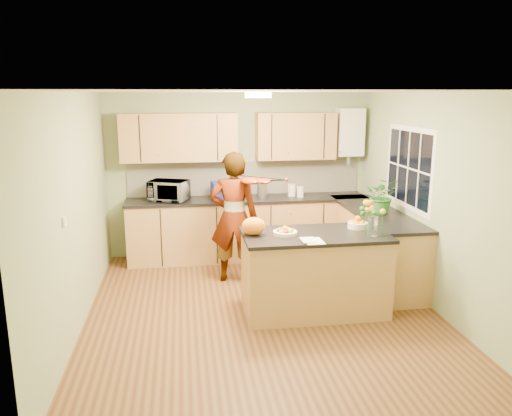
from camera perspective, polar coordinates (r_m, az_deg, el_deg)
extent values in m
plane|color=#502C17|center=(5.97, 0.67, -11.56)|extent=(4.50, 4.50, 0.00)
cube|color=white|center=(5.43, 0.74, 13.19)|extent=(4.00, 4.50, 0.02)
cube|color=#97A878|center=(7.76, -1.96, 3.84)|extent=(4.00, 0.02, 2.50)
cube|color=#97A878|center=(3.46, 6.72, -7.92)|extent=(4.00, 0.02, 2.50)
cube|color=#97A878|center=(5.62, -19.88, -0.45)|extent=(0.02, 4.50, 2.50)
cube|color=#97A878|center=(6.21, 19.25, 0.81)|extent=(0.02, 4.50, 2.50)
cube|color=#B68648|center=(7.65, -0.91, -2.42)|extent=(3.60, 0.60, 0.90)
cube|color=black|center=(7.53, -0.91, 1.01)|extent=(3.64, 0.62, 0.04)
cube|color=#B68648|center=(7.02, 13.41, -4.19)|extent=(0.60, 2.20, 0.90)
cube|color=black|center=(6.90, 13.53, -0.46)|extent=(0.62, 2.24, 0.04)
cube|color=white|center=(7.77, -1.21, 3.48)|extent=(3.60, 0.02, 0.52)
cube|color=#B68648|center=(7.47, -8.78, 7.98)|extent=(1.70, 0.34, 0.70)
cube|color=#B68648|center=(7.67, 4.54, 8.21)|extent=(1.20, 0.34, 0.70)
cube|color=white|center=(7.91, 10.62, 8.54)|extent=(0.40, 0.30, 0.72)
cylinder|color=#B3B3B8|center=(7.94, 10.50, 5.66)|extent=(0.06, 0.06, 0.20)
cube|color=white|center=(6.68, 17.04, 4.40)|extent=(0.01, 1.30, 1.05)
cube|color=black|center=(6.68, 17.01, 4.40)|extent=(0.01, 1.18, 0.92)
cube|color=white|center=(5.03, -21.05, -1.46)|extent=(0.02, 0.09, 0.09)
cylinder|color=#FFEABF|center=(5.73, 0.24, 12.78)|extent=(0.30, 0.30, 0.06)
cylinder|color=white|center=(5.73, 0.24, 13.08)|extent=(0.10, 0.10, 0.02)
cube|color=#B68648|center=(5.82, 6.68, -7.54)|extent=(1.60, 0.80, 0.90)
cube|color=black|center=(5.67, 6.80, -3.09)|extent=(1.64, 0.84, 0.04)
cylinder|color=#F5E8C4|center=(5.58, 3.34, -2.86)|extent=(0.27, 0.27, 0.04)
cylinder|color=#F5E8C4|center=(5.96, 11.55, -1.94)|extent=(0.23, 0.23, 0.07)
cylinder|color=silver|center=(5.66, 13.19, -2.02)|extent=(0.11, 0.11, 0.22)
ellipsoid|color=orange|center=(5.55, -0.28, -2.08)|extent=(0.33, 0.30, 0.20)
cube|color=white|center=(5.36, 6.62, -3.75)|extent=(0.19, 0.26, 0.01)
imported|color=tan|center=(6.61, -2.55, -1.08)|extent=(0.70, 0.53, 1.75)
imported|color=white|center=(7.41, -9.95, 1.97)|extent=(0.64, 0.55, 0.30)
cube|color=#212C98|center=(7.43, -3.80, 2.02)|extent=(0.36, 0.29, 0.27)
cylinder|color=#B3B3B8|center=(7.55, 0.71, 2.02)|extent=(0.16, 0.16, 0.22)
sphere|color=black|center=(7.52, 0.71, 3.12)|extent=(0.08, 0.08, 0.08)
cylinder|color=#F5E8C4|center=(7.67, 4.12, 2.06)|extent=(0.12, 0.12, 0.19)
cylinder|color=white|center=(7.61, 5.10, 1.87)|extent=(0.14, 0.14, 0.16)
imported|color=#2B7025|center=(6.70, 14.26, 1.36)|extent=(0.54, 0.51, 0.48)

